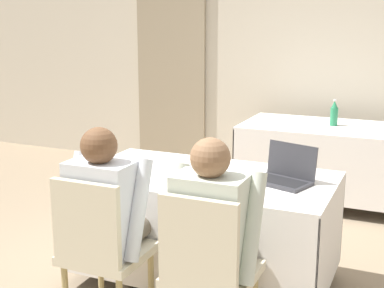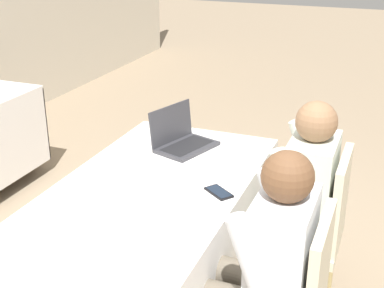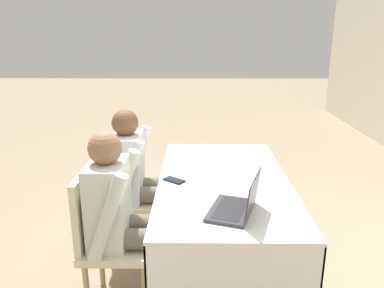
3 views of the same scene
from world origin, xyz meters
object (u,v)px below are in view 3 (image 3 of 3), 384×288
object	(u,v)px
chair_near_left	(125,192)
chair_near_right	(107,234)
person_white_shirt	(122,211)
cell_phone	(174,180)
person_checkered_shirt	(138,173)
laptop	(237,205)

from	to	relation	value
chair_near_left	chair_near_right	size ratio (longest dim) A/B	1.00
person_white_shirt	cell_phone	bearing A→B (deg)	-48.01
chair_near_left	person_checkered_shirt	bearing A→B (deg)	-90.00
chair_near_left	chair_near_right	world-z (taller)	same
person_checkered_shirt	person_white_shirt	size ratio (longest dim) A/B	1.00
chair_near_left	person_checkered_shirt	size ratio (longest dim) A/B	0.78
chair_near_right	chair_near_left	bearing A→B (deg)	0.00
laptop	person_checkered_shirt	world-z (taller)	person_checkered_shirt
laptop	cell_phone	size ratio (longest dim) A/B	2.45
cell_phone	person_white_shirt	size ratio (longest dim) A/B	0.14
person_white_shirt	chair_near_right	bearing A→B (deg)	90.00
cell_phone	person_white_shirt	bearing A→B (deg)	-11.37
chair_near_right	laptop	bearing A→B (deg)	-102.94
chair_near_left	chair_near_right	distance (m)	0.64
chair_near_left	person_white_shirt	bearing A→B (deg)	-170.79
person_checkered_shirt	chair_near_right	bearing A→B (deg)	170.79
cell_phone	person_checkered_shirt	xyz separation A→B (m)	(-0.36, -0.31, -0.09)
laptop	cell_phone	xyz separation A→B (m)	(-0.46, -0.38, -0.04)
laptop	chair_near_right	size ratio (longest dim) A/B	0.44
cell_phone	person_checkered_shirt	world-z (taller)	person_checkered_shirt
chair_near_right	cell_phone	bearing A→B (deg)	-56.03
laptop	cell_phone	world-z (taller)	laptop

